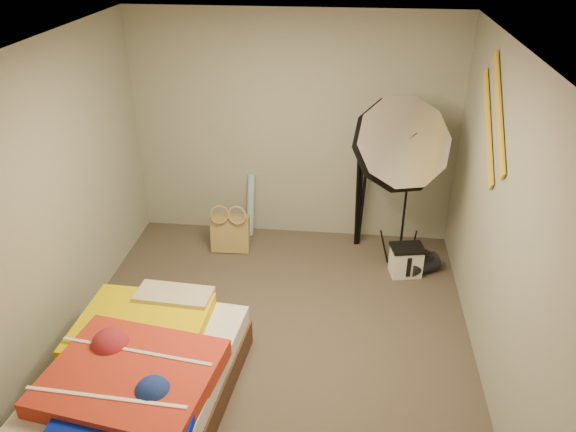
# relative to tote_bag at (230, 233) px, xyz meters

# --- Properties ---
(floor) EXTENTS (4.00, 4.00, 0.00)m
(floor) POSITION_rel_tote_bag_xyz_m (0.64, -1.50, -0.21)
(floor) COLOR #4A4037
(floor) RESTS_ON ground
(ceiling) EXTENTS (4.00, 4.00, 0.00)m
(ceiling) POSITION_rel_tote_bag_xyz_m (0.64, -1.50, 2.29)
(ceiling) COLOR silver
(ceiling) RESTS_ON wall_back
(wall_back) EXTENTS (3.50, 0.00, 3.50)m
(wall_back) POSITION_rel_tote_bag_xyz_m (0.64, 0.50, 1.04)
(wall_back) COLOR gray
(wall_back) RESTS_ON floor
(wall_front) EXTENTS (3.50, 0.00, 3.50)m
(wall_front) POSITION_rel_tote_bag_xyz_m (0.64, -3.50, 1.04)
(wall_front) COLOR gray
(wall_front) RESTS_ON floor
(wall_left) EXTENTS (0.00, 4.00, 4.00)m
(wall_left) POSITION_rel_tote_bag_xyz_m (-1.11, -1.50, 1.04)
(wall_left) COLOR gray
(wall_left) RESTS_ON floor
(wall_right) EXTENTS (0.00, 4.00, 4.00)m
(wall_right) POSITION_rel_tote_bag_xyz_m (2.39, -1.50, 1.04)
(wall_right) COLOR gray
(wall_right) RESTS_ON floor
(tote_bag) EXTENTS (0.42, 0.20, 0.43)m
(tote_bag) POSITION_rel_tote_bag_xyz_m (0.00, 0.00, 0.00)
(tote_bag) COLOR tan
(tote_bag) RESTS_ON floor
(wrapping_roll) EXTENTS (0.12, 0.22, 0.72)m
(wrapping_roll) POSITION_rel_tote_bag_xyz_m (0.16, 0.40, 0.15)
(wrapping_roll) COLOR #4F98BC
(wrapping_roll) RESTS_ON floor
(camera_case) EXTENTS (0.34, 0.27, 0.30)m
(camera_case) POSITION_rel_tote_bag_xyz_m (1.88, -0.26, -0.06)
(camera_case) COLOR white
(camera_case) RESTS_ON floor
(duffel_bag) EXTENTS (0.39, 0.34, 0.20)m
(duffel_bag) POSITION_rel_tote_bag_xyz_m (2.06, -0.22, -0.11)
(duffel_bag) COLOR black
(duffel_bag) RESTS_ON floor
(wall_stripe_upper) EXTENTS (0.02, 0.91, 0.78)m
(wall_stripe_upper) POSITION_rel_tote_bag_xyz_m (2.37, -0.90, 1.74)
(wall_stripe_upper) COLOR gold
(wall_stripe_upper) RESTS_ON wall_right
(wall_stripe_lower) EXTENTS (0.02, 0.91, 0.78)m
(wall_stripe_lower) POSITION_rel_tote_bag_xyz_m (2.37, -0.65, 1.54)
(wall_stripe_lower) COLOR gold
(wall_stripe_lower) RESTS_ON wall_right
(bed) EXTENTS (1.42, 2.00, 0.53)m
(bed) POSITION_rel_tote_bag_xyz_m (-0.21, -2.32, 0.06)
(bed) COLOR #462D1F
(bed) RESTS_ON floor
(photo_umbrella) EXTENTS (1.07, 0.84, 1.95)m
(photo_umbrella) POSITION_rel_tote_bag_xyz_m (1.71, -0.23, 1.19)
(photo_umbrella) COLOR black
(photo_umbrella) RESTS_ON floor
(camera_tripod) EXTENTS (0.09, 0.09, 1.42)m
(camera_tripod) POSITION_rel_tote_bag_xyz_m (1.39, 0.29, 0.60)
(camera_tripod) COLOR black
(camera_tripod) RESTS_ON floor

